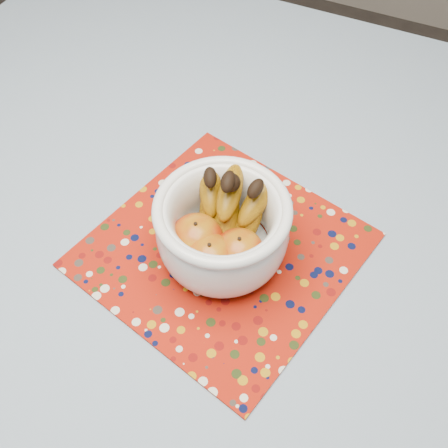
% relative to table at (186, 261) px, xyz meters
% --- Properties ---
extents(table, '(1.20, 1.20, 0.75)m').
position_rel_table_xyz_m(table, '(0.00, 0.00, 0.00)').
color(table, brown).
rests_on(table, ground).
extents(tablecloth, '(1.32, 1.32, 0.01)m').
position_rel_table_xyz_m(tablecloth, '(0.00, 0.00, 0.08)').
color(tablecloth, slate).
rests_on(tablecloth, table).
extents(placemat, '(0.42, 0.42, 0.00)m').
position_rel_table_xyz_m(placemat, '(0.07, -0.01, 0.09)').
color(placemat, '#9C1608').
rests_on(placemat, tablecloth).
extents(fruit_bowl, '(0.19, 0.19, 0.14)m').
position_rel_table_xyz_m(fruit_bowl, '(0.07, -0.01, 0.15)').
color(fruit_bowl, white).
rests_on(fruit_bowl, placemat).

